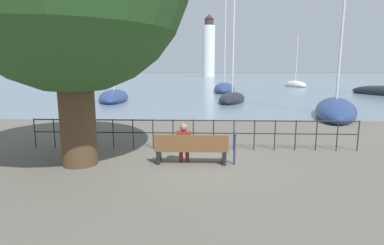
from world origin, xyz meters
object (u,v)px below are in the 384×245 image
Objects in this scene: sailboat_3 at (335,110)px; sailboat_4 at (295,85)px; park_bench at (191,149)px; sailboat_1 at (384,92)px; sailboat_0 at (224,89)px; harbor_lighthouse at (209,48)px; seated_person_left at (184,141)px; sailboat_2 at (232,98)px; closed_umbrella at (235,146)px; sailboat_5 at (114,97)px.

sailboat_3 reaches higher than sailboat_4.
sailboat_1 is (20.50, 25.87, -0.13)m from park_bench.
sailboat_0 is at bearing 84.34° from park_bench.
harbor_lighthouse reaches higher than sailboat_4.
sailboat_0 is at bearing -89.79° from harbor_lighthouse.
sailboat_2 is at bearing 80.20° from seated_person_left.
sailboat_1 is (20.73, 25.79, -0.35)m from seated_person_left.
sailboat_2 is 28.34m from sailboat_4.
sailboat_3 is at bearing -112.77° from sailboat_4.
closed_umbrella is at bearing -118.88° from sailboat_4.
sailboat_0 is 1.24× the size of sailboat_2.
sailboat_5 reaches higher than closed_umbrella.
harbor_lighthouse is at bearing 89.41° from closed_umbrella.
sailboat_0 reaches higher than sailboat_1.
sailboat_2 is at bearing 84.90° from closed_umbrella.
seated_person_left is at bearing -79.99° from sailboat_5.
sailboat_0 is 1.44× the size of sailboat_1.
park_bench is at bearing -79.50° from sailboat_5.
sailboat_0 is 20.64m from sailboat_3.
closed_umbrella is at bearing 0.54° from park_bench.
harbor_lighthouse is (2.61, 132.08, 12.42)m from park_bench.
sailboat_3 reaches higher than closed_umbrella.
park_bench is 0.25× the size of sailboat_1.
sailboat_3 is (-12.00, -15.66, 0.01)m from sailboat_1.
sailboat_2 reaches higher than closed_umbrella.
sailboat_1 is at bearing 53.34° from closed_umbrella.
sailboat_0 is 1.38× the size of sailboat_4.
sailboat_1 is at bearing 51.60° from park_bench.
closed_umbrella is 0.10× the size of sailboat_2.
sailboat_4 reaches higher than sailboat_1.
sailboat_5 is (-9.29, 19.19, -0.27)m from closed_umbrella.
harbor_lighthouse is (-17.89, 106.21, 12.56)m from sailboat_1.
sailboat_2 reaches higher than sailboat_4.
sailboat_3 is 18.82m from sailboat_5.
sailboat_2 is at bearing -177.44° from sailboat_1.
sailboat_0 is 18.02m from sailboat_1.
sailboat_5 is at bearing -145.12° from sailboat_4.
sailboat_3 is (8.50, 10.20, -0.12)m from park_bench.
sailboat_1 is at bearing 74.25° from sailboat_3.
sailboat_3 is (5.52, -19.89, -0.06)m from sailboat_0.
sailboat_3 is 1.01× the size of sailboat_5.
seated_person_left is 13.37m from sailboat_3.
sailboat_0 is (1.73, 30.08, -0.19)m from closed_umbrella.
sailboat_5 is (-11.02, -10.89, -0.08)m from sailboat_0.
sailboat_4 is at bearing -81.54° from harbor_lighthouse.
sailboat_4 is (12.98, 25.19, 0.03)m from sailboat_2.
harbor_lighthouse reaches higher than seated_person_left.
park_bench is 20.82m from sailboat_5.
harbor_lighthouse is at bearing 88.27° from sailboat_4.
sailboat_3 is (8.72, 10.12, -0.34)m from seated_person_left.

